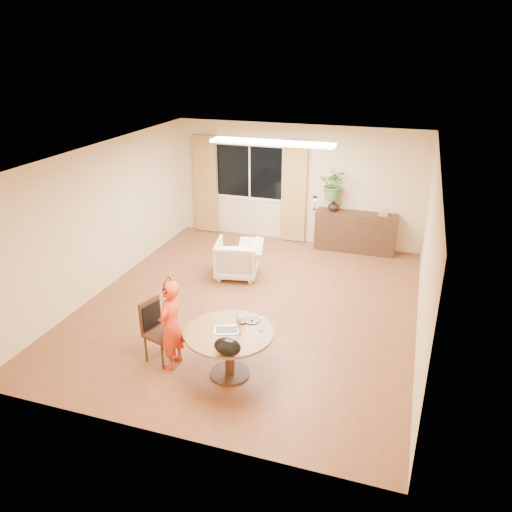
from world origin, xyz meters
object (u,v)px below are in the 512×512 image
(dining_table, at_px, (229,341))
(sideboard, at_px, (355,232))
(dining_chair, at_px, (161,332))
(armchair, at_px, (237,259))
(child, at_px, (171,325))

(dining_table, xyz_separation_m, sideboard, (1.00, 4.96, -0.10))
(dining_chair, xyz_separation_m, armchair, (0.06, 2.94, -0.09))
(dining_table, bearing_deg, armchair, 108.20)
(child, relative_size, sideboard, 0.76)
(dining_table, relative_size, child, 0.91)
(armchair, bearing_deg, sideboard, -145.81)
(dining_table, height_order, child, child)
(dining_table, height_order, sideboard, sideboard)
(dining_table, xyz_separation_m, dining_chair, (-1.03, 0.03, -0.08))
(dining_table, distance_m, armchair, 3.13)
(dining_table, height_order, armchair, armchair)
(sideboard, bearing_deg, dining_table, -101.42)
(armchair, bearing_deg, dining_chair, 77.89)
(child, height_order, sideboard, child)
(armchair, xyz_separation_m, sideboard, (1.98, 1.99, 0.06))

